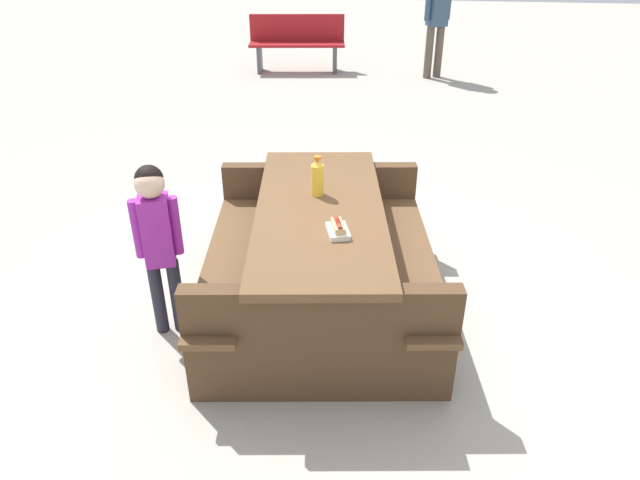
# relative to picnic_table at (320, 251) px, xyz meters

# --- Properties ---
(ground_plane) EXTENTS (30.00, 30.00, 0.00)m
(ground_plane) POSITION_rel_picnic_table_xyz_m (0.00, 0.00, -0.44)
(ground_plane) COLOR #ADA599
(ground_plane) RESTS_ON ground
(picnic_table) EXTENTS (1.96, 1.61, 0.75)m
(picnic_table) POSITION_rel_picnic_table_xyz_m (0.00, 0.00, 0.00)
(picnic_table) COLOR brown
(picnic_table) RESTS_ON ground
(soda_bottle) EXTENTS (0.08, 0.08, 0.25)m
(soda_bottle) POSITION_rel_picnic_table_xyz_m (-0.18, -0.04, 0.42)
(soda_bottle) COLOR yellow
(soda_bottle) RESTS_ON picnic_table
(hotdog_tray) EXTENTS (0.20, 0.15, 0.08)m
(hotdog_tray) POSITION_rel_picnic_table_xyz_m (0.31, 0.14, 0.34)
(hotdog_tray) COLOR white
(hotdog_tray) RESTS_ON picnic_table
(child_in_coat) EXTENTS (0.20, 0.26, 1.10)m
(child_in_coat) POSITION_rel_picnic_table_xyz_m (0.32, -0.90, 0.26)
(child_in_coat) COLOR #262633
(child_in_coat) RESTS_ON ground
(park_bench_near) EXTENTS (0.58, 1.54, 0.85)m
(park_bench_near) POSITION_rel_picnic_table_xyz_m (-6.38, -1.14, 0.00)
(park_bench_near) COLOR maroon
(park_bench_near) RESTS_ON ground
(bystander_adult) EXTENTS (0.33, 0.39, 1.69)m
(bystander_adult) POSITION_rel_picnic_table_xyz_m (-6.21, 1.01, 0.64)
(bystander_adult) COLOR brown
(bystander_adult) RESTS_ON ground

